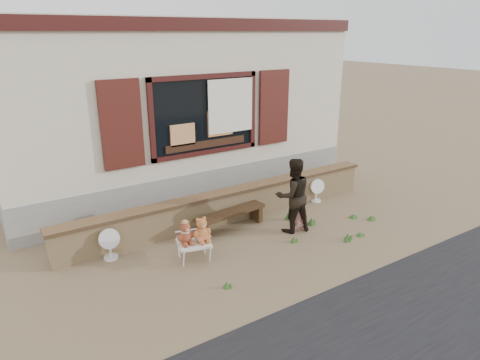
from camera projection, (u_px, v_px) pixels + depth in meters
ground at (257, 238)px, 8.12m from camera, size 80.00×80.00×0.00m
shopfront at (158, 102)px, 11.02m from camera, size 8.04×5.13×4.00m
brick_wall at (229, 205)px, 8.80m from camera, size 7.10×0.36×0.67m
bench at (231, 216)px, 8.39m from camera, size 1.56×0.49×0.39m
folding_chair at (194, 244)px, 7.28m from camera, size 0.63×0.59×0.33m
teddy_bear_left at (185, 232)px, 7.16m from camera, size 0.36×0.33×0.42m
teddy_bear_right at (201, 229)px, 7.24m from camera, size 0.38×0.35×0.45m
child at (299, 208)px, 8.34m from camera, size 0.34×0.23×0.90m
adult at (293, 195)px, 8.21m from camera, size 0.81×0.68×1.48m
fan_left at (110, 244)px, 7.31m from camera, size 0.37×0.24×0.58m
fan_right at (316, 190)px, 9.80m from camera, size 0.35×0.23×0.55m
grass_tufts at (327, 227)px, 8.43m from camera, size 3.97×1.59×0.15m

